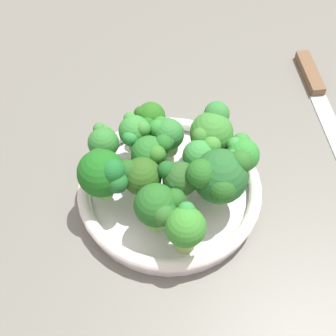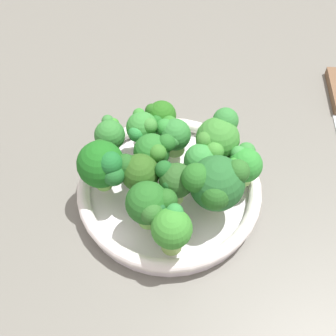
{
  "view_description": "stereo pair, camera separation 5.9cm",
  "coord_description": "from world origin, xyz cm",
  "px_view_note": "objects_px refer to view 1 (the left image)",
  "views": [
    {
      "loc": [
        25.58,
        -24.01,
        53.58
      ],
      "look_at": [
        -0.31,
        0.64,
        6.15
      ],
      "focal_mm": 50.65,
      "sensor_mm": 36.0,
      "label": 1
    },
    {
      "loc": [
        29.3,
        -19.39,
        53.58
      ],
      "look_at": [
        -0.31,
        0.64,
        6.15
      ],
      "focal_mm": 50.65,
      "sensor_mm": 36.0,
      "label": 2
    }
  ],
  "objects_px": {
    "broccoli_floret_1": "(166,134)",
    "broccoli_floret_10": "(135,132)",
    "broccoli_floret_8": "(150,118)",
    "knife": "(318,94)",
    "broccoli_floret_5": "(179,179)",
    "broccoli_floret_2": "(154,153)",
    "broccoli_floret_4": "(140,176)",
    "broccoli_floret_13": "(103,143)",
    "broccoli_floret_12": "(241,154)",
    "broccoli_floret_0": "(159,207)",
    "broccoli_floret_3": "(212,132)",
    "broccoli_floret_11": "(185,227)",
    "broccoli_floret_6": "(220,177)",
    "broccoli_floret_7": "(201,155)",
    "broccoli_floret_9": "(103,173)",
    "bowl": "(168,189)"
  },
  "relations": [
    {
      "from": "broccoli_floret_6",
      "to": "broccoli_floret_10",
      "type": "bearing_deg",
      "value": -170.88
    },
    {
      "from": "broccoli_floret_5",
      "to": "broccoli_floret_7",
      "type": "distance_m",
      "value": 0.05
    },
    {
      "from": "broccoli_floret_5",
      "to": "broccoli_floret_11",
      "type": "height_order",
      "value": "broccoli_floret_11"
    },
    {
      "from": "broccoli_floret_6",
      "to": "broccoli_floret_7",
      "type": "height_order",
      "value": "broccoli_floret_6"
    },
    {
      "from": "broccoli_floret_5",
      "to": "knife",
      "type": "relative_size",
      "value": 0.28
    },
    {
      "from": "broccoli_floret_10",
      "to": "broccoli_floret_7",
      "type": "bearing_deg",
      "value": 22.9
    },
    {
      "from": "broccoli_floret_1",
      "to": "broccoli_floret_10",
      "type": "xyz_separation_m",
      "value": [
        -0.03,
        -0.03,
        0.01
      ]
    },
    {
      "from": "broccoli_floret_3",
      "to": "broccoli_floret_4",
      "type": "relative_size",
      "value": 1.14
    },
    {
      "from": "broccoli_floret_7",
      "to": "broccoli_floret_10",
      "type": "xyz_separation_m",
      "value": [
        -0.09,
        -0.04,
        0.0
      ]
    },
    {
      "from": "broccoli_floret_2",
      "to": "broccoli_floret_3",
      "type": "relative_size",
      "value": 0.89
    },
    {
      "from": "broccoli_floret_0",
      "to": "broccoli_floret_3",
      "type": "bearing_deg",
      "value": 105.75
    },
    {
      "from": "bowl",
      "to": "broccoli_floret_4",
      "type": "xyz_separation_m",
      "value": [
        -0.01,
        -0.04,
        0.05
      ]
    },
    {
      "from": "broccoli_floret_5",
      "to": "broccoli_floret_2",
      "type": "bearing_deg",
      "value": 173.81
    },
    {
      "from": "broccoli_floret_6",
      "to": "broccoli_floret_11",
      "type": "distance_m",
      "value": 0.08
    },
    {
      "from": "broccoli_floret_5",
      "to": "broccoli_floret_8",
      "type": "height_order",
      "value": "broccoli_floret_5"
    },
    {
      "from": "broccoli_floret_6",
      "to": "broccoli_floret_9",
      "type": "height_order",
      "value": "broccoli_floret_6"
    },
    {
      "from": "broccoli_floret_0",
      "to": "broccoli_floret_2",
      "type": "height_order",
      "value": "broccoli_floret_0"
    },
    {
      "from": "broccoli_floret_7",
      "to": "broccoli_floret_11",
      "type": "bearing_deg",
      "value": -55.75
    },
    {
      "from": "broccoli_floret_7",
      "to": "broccoli_floret_11",
      "type": "relative_size",
      "value": 0.89
    },
    {
      "from": "broccoli_floret_4",
      "to": "broccoli_floret_13",
      "type": "xyz_separation_m",
      "value": [
        -0.08,
        0.0,
        -0.0
      ]
    },
    {
      "from": "broccoli_floret_5",
      "to": "broccoli_floret_7",
      "type": "relative_size",
      "value": 1.07
    },
    {
      "from": "broccoli_floret_6",
      "to": "knife",
      "type": "bearing_deg",
      "value": 96.93
    },
    {
      "from": "broccoli_floret_0",
      "to": "broccoli_floret_6",
      "type": "height_order",
      "value": "broccoli_floret_6"
    },
    {
      "from": "broccoli_floret_8",
      "to": "broccoli_floret_12",
      "type": "relative_size",
      "value": 0.95
    },
    {
      "from": "broccoli_floret_3",
      "to": "broccoli_floret_9",
      "type": "xyz_separation_m",
      "value": [
        -0.04,
        -0.15,
        0.0
      ]
    },
    {
      "from": "broccoli_floret_1",
      "to": "broccoli_floret_2",
      "type": "height_order",
      "value": "broccoli_floret_2"
    },
    {
      "from": "broccoli_floret_0",
      "to": "broccoli_floret_13",
      "type": "height_order",
      "value": "broccoli_floret_0"
    },
    {
      "from": "broccoli_floret_3",
      "to": "broccoli_floret_11",
      "type": "distance_m",
      "value": 0.15
    },
    {
      "from": "broccoli_floret_6",
      "to": "broccoli_floret_7",
      "type": "relative_size",
      "value": 1.34
    },
    {
      "from": "broccoli_floret_7",
      "to": "broccoli_floret_12",
      "type": "distance_m",
      "value": 0.05
    },
    {
      "from": "broccoli_floret_12",
      "to": "broccoli_floret_8",
      "type": "bearing_deg",
      "value": -162.19
    },
    {
      "from": "bowl",
      "to": "broccoli_floret_2",
      "type": "height_order",
      "value": "broccoli_floret_2"
    },
    {
      "from": "broccoli_floret_1",
      "to": "broccoli_floret_4",
      "type": "relative_size",
      "value": 0.85
    },
    {
      "from": "broccoli_floret_3",
      "to": "broccoli_floret_8",
      "type": "relative_size",
      "value": 1.39
    },
    {
      "from": "broccoli_floret_8",
      "to": "knife",
      "type": "relative_size",
      "value": 0.23
    },
    {
      "from": "broccoli_floret_8",
      "to": "broccoli_floret_7",
      "type": "bearing_deg",
      "value": 0.32
    },
    {
      "from": "broccoli_floret_5",
      "to": "broccoli_floret_8",
      "type": "distance_m",
      "value": 0.12
    },
    {
      "from": "bowl",
      "to": "broccoli_floret_4",
      "type": "relative_size",
      "value": 3.89
    },
    {
      "from": "broccoli_floret_10",
      "to": "broccoli_floret_11",
      "type": "xyz_separation_m",
      "value": [
        0.15,
        -0.05,
        0.0
      ]
    },
    {
      "from": "broccoli_floret_2",
      "to": "knife",
      "type": "xyz_separation_m",
      "value": [
        0.05,
        0.31,
        -0.06
      ]
    },
    {
      "from": "broccoli_floret_1",
      "to": "broccoli_floret_9",
      "type": "xyz_separation_m",
      "value": [
        0.0,
        -0.11,
        0.01
      ]
    },
    {
      "from": "broccoli_floret_11",
      "to": "broccoli_floret_10",
      "type": "bearing_deg",
      "value": 159.98
    },
    {
      "from": "broccoli_floret_11",
      "to": "broccoli_floret_4",
      "type": "bearing_deg",
      "value": 173.33
    },
    {
      "from": "broccoli_floret_7",
      "to": "broccoli_floret_13",
      "type": "bearing_deg",
      "value": -143.67
    },
    {
      "from": "broccoli_floret_6",
      "to": "broccoli_floret_10",
      "type": "relative_size",
      "value": 1.34
    },
    {
      "from": "broccoli_floret_5",
      "to": "knife",
      "type": "xyz_separation_m",
      "value": [
        0.0,
        0.31,
        -0.07
      ]
    },
    {
      "from": "broccoli_floret_13",
      "to": "broccoli_floret_2",
      "type": "bearing_deg",
      "value": 28.85
    },
    {
      "from": "broccoli_floret_8",
      "to": "broccoli_floret_10",
      "type": "height_order",
      "value": "broccoli_floret_10"
    },
    {
      "from": "broccoli_floret_2",
      "to": "broccoli_floret_12",
      "type": "bearing_deg",
      "value": 48.14
    },
    {
      "from": "broccoli_floret_5",
      "to": "broccoli_floret_10",
      "type": "bearing_deg",
      "value": 172.92
    }
  ]
}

